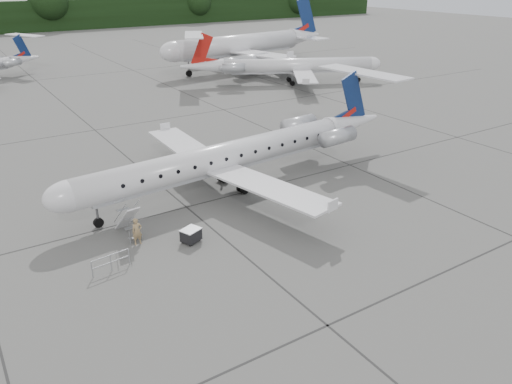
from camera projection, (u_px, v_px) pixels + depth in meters
ground at (308, 219)px, 33.69m from camera, size 320.00×320.00×0.00m
treeline at (4, 18)px, 131.96m from camera, size 260.00×4.00×8.00m
main_regional_jet at (220, 144)px, 36.58m from camera, size 30.56×23.26×7.39m
airstair at (127, 219)px, 31.12m from camera, size 1.06×2.44×2.31m
passenger at (137, 231)px, 30.28m from camera, size 0.63×0.42×1.72m
safety_railing at (111, 263)px, 27.68m from camera, size 2.19×0.35×1.00m
baggage_cart at (191, 235)px, 30.65m from camera, size 1.34×1.23×0.95m
bg_narrowbody at (238, 35)px, 82.62m from camera, size 34.02×26.37×11.29m
bg_regional_right at (298, 58)px, 72.83m from camera, size 34.03×30.35×7.36m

